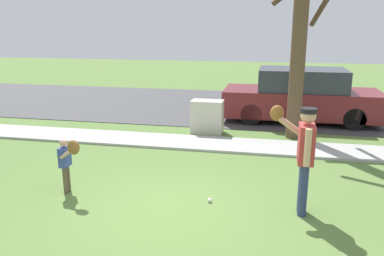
{
  "coord_description": "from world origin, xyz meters",
  "views": [
    {
      "loc": [
        1.6,
        -5.75,
        2.91
      ],
      "look_at": [
        0.09,
        1.41,
        1.0
      ],
      "focal_mm": 36.68,
      "sensor_mm": 36.0,
      "label": 1
    }
  ],
  "objects_px": {
    "baseball": "(210,200)",
    "utility_cabinet": "(207,117)",
    "person_child": "(67,158)",
    "street_tree_near": "(300,31)",
    "parked_suv_maroon": "(301,96)",
    "person_adult": "(303,149)"
  },
  "relations": [
    {
      "from": "baseball",
      "to": "utility_cabinet",
      "type": "distance_m",
      "value": 4.5
    },
    {
      "from": "person_child",
      "to": "baseball",
      "type": "xyz_separation_m",
      "value": [
        2.5,
        0.16,
        -0.64
      ]
    },
    {
      "from": "utility_cabinet",
      "to": "street_tree_near",
      "type": "xyz_separation_m",
      "value": [
        2.34,
        0.01,
        2.32
      ]
    },
    {
      "from": "person_child",
      "to": "parked_suv_maroon",
      "type": "distance_m",
      "value": 7.82
    },
    {
      "from": "person_child",
      "to": "utility_cabinet",
      "type": "distance_m",
      "value": 4.88
    },
    {
      "from": "person_adult",
      "to": "street_tree_near",
      "type": "bearing_deg",
      "value": -91.38
    },
    {
      "from": "utility_cabinet",
      "to": "street_tree_near",
      "type": "bearing_deg",
      "value": 0.24
    },
    {
      "from": "person_adult",
      "to": "person_child",
      "type": "bearing_deg",
      "value": 0.8
    },
    {
      "from": "person_adult",
      "to": "person_child",
      "type": "xyz_separation_m",
      "value": [
        -3.96,
        -0.09,
        -0.4
      ]
    },
    {
      "from": "person_child",
      "to": "baseball",
      "type": "bearing_deg",
      "value": 3.26
    },
    {
      "from": "person_child",
      "to": "street_tree_near",
      "type": "xyz_separation_m",
      "value": [
        4.03,
        4.58,
        2.11
      ]
    },
    {
      "from": "utility_cabinet",
      "to": "parked_suv_maroon",
      "type": "distance_m",
      "value": 3.28
    },
    {
      "from": "person_adult",
      "to": "parked_suv_maroon",
      "type": "relative_size",
      "value": 0.37
    },
    {
      "from": "person_adult",
      "to": "street_tree_near",
      "type": "height_order",
      "value": "street_tree_near"
    },
    {
      "from": "person_adult",
      "to": "street_tree_near",
      "type": "relative_size",
      "value": 0.33
    },
    {
      "from": "person_adult",
      "to": "street_tree_near",
      "type": "xyz_separation_m",
      "value": [
        0.07,
        4.49,
        1.71
      ]
    },
    {
      "from": "person_adult",
      "to": "person_child",
      "type": "distance_m",
      "value": 3.98
    },
    {
      "from": "street_tree_near",
      "to": "parked_suv_maroon",
      "type": "height_order",
      "value": "street_tree_near"
    },
    {
      "from": "person_child",
      "to": "street_tree_near",
      "type": "relative_size",
      "value": 0.2
    },
    {
      "from": "street_tree_near",
      "to": "utility_cabinet",
      "type": "bearing_deg",
      "value": -179.76
    },
    {
      "from": "person_adult",
      "to": "utility_cabinet",
      "type": "xyz_separation_m",
      "value": [
        -2.27,
        4.48,
        -0.61
      ]
    },
    {
      "from": "person_adult",
      "to": "person_child",
      "type": "height_order",
      "value": "person_adult"
    }
  ]
}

